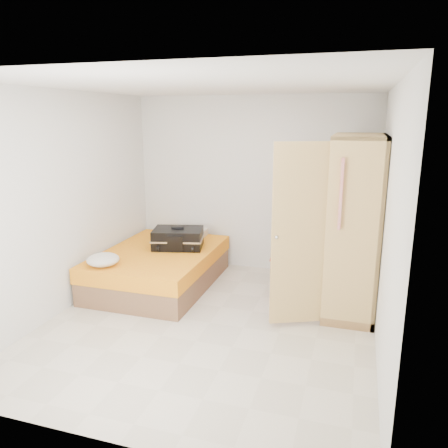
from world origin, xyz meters
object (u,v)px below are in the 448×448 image
(wardrobe, at_px, (350,230))
(round_cushion, at_px, (103,260))
(person, at_px, (289,231))
(suitcase, at_px, (178,238))
(bed, at_px, (160,267))

(wardrobe, height_order, round_cushion, wardrobe)
(person, bearing_deg, suitcase, 110.46)
(suitcase, bearing_deg, wardrobe, -20.62)
(round_cushion, bearing_deg, suitcase, 59.35)
(bed, relative_size, person, 1.14)
(round_cushion, bearing_deg, person, 22.26)
(round_cushion, bearing_deg, wardrobe, 13.96)
(bed, bearing_deg, round_cushion, -116.45)
(wardrobe, distance_m, round_cushion, 3.01)
(bed, distance_m, suitcase, 0.48)
(wardrobe, distance_m, person, 0.76)
(person, bearing_deg, bed, 117.71)
(wardrobe, bearing_deg, suitcase, 173.40)
(person, bearing_deg, wardrobe, -78.41)
(suitcase, height_order, round_cushion, suitcase)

